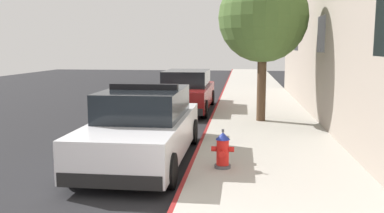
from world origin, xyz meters
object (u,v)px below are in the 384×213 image
(police_cruiser, at_px, (144,127))
(parked_car_silver_ahead, at_px, (186,92))
(fire_hydrant, at_px, (223,150))
(street_tree, at_px, (263,18))

(police_cruiser, bearing_deg, parked_car_silver_ahead, 90.32)
(fire_hydrant, distance_m, street_tree, 6.13)
(police_cruiser, distance_m, fire_hydrant, 1.98)
(police_cruiser, height_order, parked_car_silver_ahead, police_cruiser)
(police_cruiser, relative_size, street_tree, 1.05)
(parked_car_silver_ahead, bearing_deg, police_cruiser, -89.68)
(police_cruiser, distance_m, parked_car_silver_ahead, 7.28)
(fire_hydrant, relative_size, street_tree, 0.17)
(police_cruiser, xyz_separation_m, fire_hydrant, (1.76, -0.88, -0.24))
(police_cruiser, bearing_deg, street_tree, 58.64)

